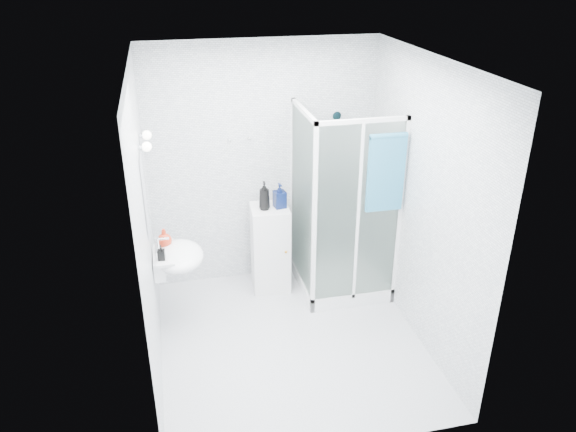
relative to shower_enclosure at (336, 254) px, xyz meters
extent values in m
cube|color=silver|center=(-0.67, -0.77, 0.85)|extent=(2.40, 2.60, 2.60)
cube|color=silver|center=(-0.67, -0.77, -0.44)|extent=(2.40, 2.60, 0.01)
cube|color=white|center=(-0.67, -0.77, 2.15)|extent=(2.40, 2.60, 0.01)
cube|color=white|center=(0.08, 0.08, -0.39)|extent=(0.90, 0.90, 0.12)
cube|color=white|center=(-0.35, 0.08, 1.53)|extent=(0.04, 0.90, 0.04)
cube|color=white|center=(0.08, -0.35, 1.53)|extent=(0.90, 0.04, 0.04)
cube|color=white|center=(-0.35, -0.35, 0.55)|extent=(0.04, 0.04, 2.00)
cube|color=white|center=(-0.36, 0.08, 0.59)|extent=(0.02, 0.82, 1.84)
cube|color=white|center=(0.08, -0.36, 0.59)|extent=(0.82, 0.02, 1.84)
cube|color=white|center=(0.08, -0.35, 0.59)|extent=(0.03, 0.04, 1.84)
cylinder|color=silver|center=(0.08, 0.47, 0.90)|extent=(0.02, 0.02, 1.00)
cylinder|color=silver|center=(0.08, 0.44, 1.37)|extent=(0.09, 0.05, 0.09)
cylinder|color=silver|center=(0.13, 0.50, 0.60)|extent=(0.12, 0.04, 0.12)
cylinder|color=silver|center=(0.36, -0.39, 1.33)|extent=(0.03, 0.05, 0.03)
cube|color=white|center=(-1.81, -0.32, 0.30)|extent=(0.10, 0.40, 0.18)
ellipsoid|color=white|center=(-1.63, -0.32, 0.35)|extent=(0.46, 0.56, 0.20)
cube|color=white|center=(-1.75, -0.32, 0.40)|extent=(0.16, 0.50, 0.02)
cylinder|color=silver|center=(-1.81, -0.32, 0.48)|extent=(0.04, 0.04, 0.16)
cylinder|color=silver|center=(-1.76, -0.32, 0.55)|extent=(0.12, 0.02, 0.02)
cube|color=white|center=(-1.85, -0.32, 1.05)|extent=(0.02, 0.60, 0.70)
cylinder|color=silver|center=(-1.84, -0.48, 1.47)|extent=(0.05, 0.04, 0.04)
sphere|color=white|center=(-1.80, -0.48, 1.47)|extent=(0.08, 0.08, 0.08)
cylinder|color=silver|center=(-1.84, -0.16, 1.47)|extent=(0.05, 0.04, 0.04)
sphere|color=white|center=(-1.80, -0.16, 1.47)|extent=(0.08, 0.08, 0.08)
cylinder|color=silver|center=(-1.02, 0.50, 1.17)|extent=(0.02, 0.04, 0.02)
sphere|color=silver|center=(-1.02, 0.48, 1.17)|extent=(0.03, 0.03, 0.03)
cylinder|color=silver|center=(-0.82, 0.50, 1.17)|extent=(0.02, 0.04, 0.02)
sphere|color=silver|center=(-0.82, 0.48, 1.17)|extent=(0.03, 0.03, 0.03)
cube|color=white|center=(-0.66, 0.24, 0.03)|extent=(0.41, 0.41, 0.95)
cube|color=white|center=(-0.66, 0.05, 0.03)|extent=(0.35, 0.03, 0.80)
sphere|color=#B47519|center=(-0.54, 0.03, 0.07)|extent=(0.03, 0.03, 0.03)
cube|color=teal|center=(0.31, -0.40, 1.03)|extent=(0.36, 0.04, 0.73)
cylinder|color=teal|center=(0.31, -0.40, 1.39)|extent=(0.36, 0.05, 0.05)
imported|color=black|center=(-0.72, 0.21, 0.65)|extent=(0.12, 0.12, 0.30)
imported|color=#0B1742|center=(-0.56, 0.23, 0.63)|extent=(0.14, 0.14, 0.26)
imported|color=#B82D15|center=(-1.74, -0.21, 0.50)|extent=(0.18, 0.18, 0.18)
imported|color=black|center=(-1.78, -0.46, 0.49)|extent=(0.07, 0.07, 0.14)
camera|label=1|loc=(-1.64, -4.93, 2.91)|focal=35.00mm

